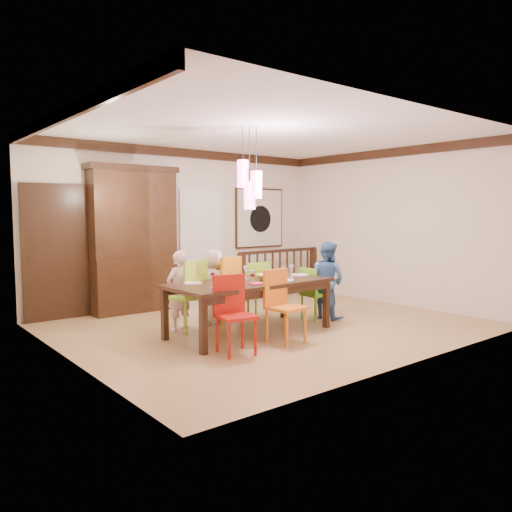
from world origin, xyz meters
TOP-DOWN VIEW (x-y plane):
  - floor at (0.00, 0.00)m, footprint 6.00×6.00m
  - ceiling at (0.00, 0.00)m, footprint 6.00×6.00m
  - wall_back at (0.00, 2.50)m, footprint 6.00×0.00m
  - wall_left at (-3.00, 0.00)m, footprint 0.00×5.00m
  - wall_right at (3.00, 0.00)m, footprint 0.00×5.00m
  - crown_molding at (0.00, 0.00)m, footprint 6.00×5.00m
  - panel_door at (-2.40, 2.45)m, footprint 1.04×0.07m
  - white_doorway at (0.35, 2.46)m, footprint 0.97×0.05m
  - painting at (1.80, 2.46)m, footprint 1.25×0.06m
  - pendant_cluster at (-0.57, -0.22)m, footprint 0.27×0.21m
  - dining_table at (-0.57, -0.22)m, footprint 2.40×1.14m
  - chair_far_left at (-1.21, 0.48)m, footprint 0.58×0.58m
  - chair_far_mid at (-0.50, 0.60)m, footprint 0.58×0.58m
  - chair_far_right at (0.10, 0.56)m, footprint 0.48×0.48m
  - chair_near_left at (-1.33, -0.92)m, footprint 0.50×0.50m
  - chair_near_mid at (-0.51, -0.93)m, footprint 0.47×0.47m
  - chair_end_right at (0.83, -0.15)m, footprint 0.40×0.40m
  - china_hutch at (-1.14, 2.30)m, footprint 1.59×0.46m
  - balustrade at (1.93, 1.95)m, footprint 2.19×0.18m
  - person_far_left at (-1.26, 0.58)m, footprint 0.48×0.37m
  - person_far_mid at (-0.62, 0.61)m, footprint 0.65×0.52m
  - person_end_right at (1.05, -0.19)m, footprint 0.56×0.67m
  - serving_bowl at (-0.27, -0.28)m, footprint 0.42×0.42m
  - small_bowl at (-0.80, -0.23)m, footprint 0.21×0.21m
  - cup_left at (-0.97, -0.29)m, footprint 0.15×0.15m
  - cup_right at (-0.04, -0.09)m, footprint 0.11×0.11m
  - plate_far_left at (-1.33, 0.07)m, footprint 0.26×0.26m
  - plate_far_mid at (-0.61, 0.03)m, footprint 0.26×0.26m
  - plate_far_right at (0.13, 0.10)m, footprint 0.26×0.26m
  - plate_near_left at (-1.24, -0.47)m, footprint 0.26×0.26m
  - plate_near_mid at (-0.15, -0.50)m, footprint 0.26×0.26m
  - plate_end_right at (0.44, -0.19)m, footprint 0.26×0.26m
  - wine_glass_a at (-1.08, -0.05)m, footprint 0.08×0.08m
  - wine_glass_b at (-0.46, -0.00)m, footprint 0.08×0.08m
  - wine_glass_c at (-0.73, -0.49)m, footprint 0.08×0.08m
  - wine_glass_d at (0.15, -0.31)m, footprint 0.08×0.08m
  - napkin at (-0.68, -0.51)m, footprint 0.18×0.14m

SIDE VIEW (x-z plane):
  - floor at x=0.00m, z-range 0.00..0.00m
  - chair_end_right at x=0.83m, z-range 0.06..0.90m
  - balustrade at x=1.93m, z-range 0.02..0.98m
  - chair_far_right at x=0.10m, z-range 0.07..1.00m
  - chair_near_left at x=-1.33m, z-range 0.07..1.02m
  - chair_near_mid at x=-0.51m, z-range 0.07..1.03m
  - person_far_mid at x=-0.62m, z-range 0.00..1.16m
  - person_far_left at x=-1.26m, z-range 0.00..1.16m
  - chair_far_left at x=-1.21m, z-range 0.08..1.11m
  - chair_far_mid at x=-0.50m, z-range 0.08..1.12m
  - person_end_right at x=1.05m, z-range 0.00..1.25m
  - dining_table at x=-0.57m, z-range 0.30..1.05m
  - plate_far_left at x=-1.33m, z-range 0.75..0.76m
  - plate_far_mid at x=-0.61m, z-range 0.75..0.76m
  - plate_far_right at x=0.13m, z-range 0.75..0.76m
  - plate_near_left at x=-1.24m, z-range 0.75..0.76m
  - plate_near_mid at x=-0.15m, z-range 0.75..0.76m
  - plate_end_right at x=0.44m, z-range 0.75..0.76m
  - napkin at x=-0.68m, z-range 0.75..0.76m
  - small_bowl at x=-0.80m, z-range 0.75..0.81m
  - serving_bowl at x=-0.27m, z-range 0.75..0.83m
  - cup_left at x=-0.97m, z-range 0.75..0.84m
  - cup_right at x=-0.04m, z-range 0.75..0.84m
  - wine_glass_a at x=-1.08m, z-range 0.75..0.94m
  - wine_glass_b at x=-0.46m, z-range 0.75..0.94m
  - wine_glass_c at x=-0.73m, z-range 0.75..0.94m
  - wine_glass_d at x=0.15m, z-range 0.75..0.94m
  - panel_door at x=-2.40m, z-range -0.07..2.17m
  - white_doorway at x=0.35m, z-range -0.06..2.16m
  - china_hutch at x=-1.14m, z-range 0.00..2.52m
  - wall_back at x=0.00m, z-range -1.55..4.45m
  - wall_left at x=-3.00m, z-range -1.05..3.95m
  - wall_right at x=3.00m, z-range -1.05..3.95m
  - painting at x=1.80m, z-range 0.97..2.22m
  - pendant_cluster at x=-0.57m, z-range 1.54..2.68m
  - crown_molding at x=0.00m, z-range 2.74..2.90m
  - ceiling at x=0.00m, z-range 2.90..2.90m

